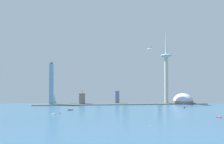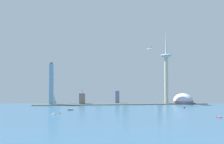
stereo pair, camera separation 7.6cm
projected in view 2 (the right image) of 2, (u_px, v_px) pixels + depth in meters
name	position (u px, v px, depth m)	size (l,w,h in m)	color
ground_plane	(158.00, 133.00, 454.64)	(6000.00, 6000.00, 0.00)	#365F80
waterfront_pier	(122.00, 104.00, 966.44)	(673.54, 55.17, 2.31)	#424D48
observation_tower	(166.00, 68.00, 987.51)	(44.67, 44.67, 309.16)	beige
stadium_dome	(183.00, 101.00, 999.20)	(82.28, 82.28, 58.57)	gray
skyscraper_0	(99.00, 94.00, 1066.26)	(20.18, 12.82, 66.56)	#B1A9C7
skyscraper_1	(166.00, 95.00, 1090.31)	(21.81, 16.43, 56.85)	slate
skyscraper_2	(125.00, 90.00, 1072.12)	(27.70, 18.44, 105.22)	#94A085
skyscraper_3	(82.00, 99.00, 963.44)	(22.98, 20.74, 56.36)	gray
skyscraper_4	(51.00, 84.00, 946.04)	(14.68, 12.60, 161.98)	#78A4C5
skyscraper_5	(56.00, 88.00, 1013.11)	(25.79, 23.43, 128.51)	#A1C5D5
skyscraper_6	(158.00, 89.00, 1071.26)	(14.92, 26.58, 117.54)	#7486A3
skyscraper_7	(117.00, 97.00, 1008.89)	(16.13, 27.82, 50.98)	slate
skyscraper_8	(159.00, 95.00, 1035.93)	(19.32, 22.00, 85.17)	#74665A
boat_0	(70.00, 110.00, 784.34)	(17.35, 7.73, 10.17)	black
boat_1	(219.00, 117.00, 630.99)	(11.39, 14.39, 3.05)	red
boat_2	(60.00, 113.00, 712.14)	(8.94, 4.12, 3.75)	beige
boat_3	(184.00, 108.00, 839.15)	(3.51, 7.91, 8.15)	#101733
boat_4	(53.00, 114.00, 679.85)	(13.05, 10.56, 8.28)	beige
channel_buoy_0	(150.00, 125.00, 520.79)	(1.85, 1.85, 2.51)	yellow
airplane	(149.00, 49.00, 956.67)	(31.56, 30.87, 8.63)	silver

